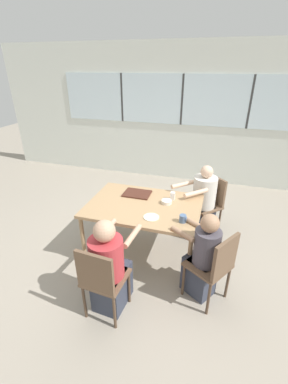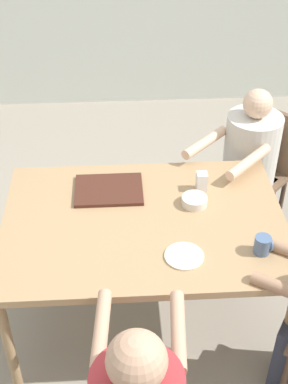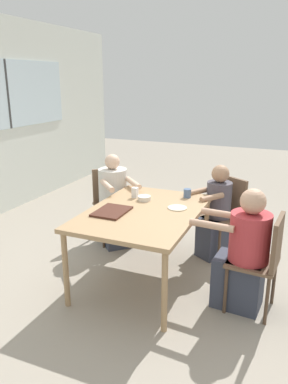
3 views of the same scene
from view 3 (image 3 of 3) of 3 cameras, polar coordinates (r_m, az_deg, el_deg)
The scene contains 13 objects.
ground_plane at distance 3.87m, azimuth 0.00°, elevation -13.19°, with size 16.00×16.00×0.00m, color gray.
dining_table at distance 3.58m, azimuth 0.00°, elevation -3.68°, with size 1.44×1.01×0.74m.
chair_for_woman_green_shirt at distance 3.31m, azimuth 17.88°, elevation -9.22°, with size 0.43×0.43×0.88m.
chair_for_man_blue_shirt at distance 4.34m, azimuth 12.46°, elevation -2.52°, with size 0.55×0.55×0.88m.
chair_for_man_teal_shirt at distance 4.64m, azimuth -5.19°, elevation -0.86°, with size 0.57×0.57×0.88m.
person_woman_green_shirt at distance 3.36m, azimuth 14.91°, elevation -9.44°, with size 0.40×0.66×1.09m.
person_man_blue_shirt at distance 4.24m, azimuth 10.89°, elevation -3.55°, with size 0.56×0.50×1.05m.
person_man_teal_shirt at distance 4.50m, azimuth -4.55°, elevation -2.01°, with size 0.67×0.67×1.10m.
food_tray_dark at distance 3.51m, azimuth -4.93°, elevation -2.97°, with size 0.37×0.28×0.02m.
coffee_mug at distance 3.95m, azimuth 6.63°, elevation -0.18°, with size 0.08×0.08×0.09m.
milk_carton_small at distance 3.91m, azimuth -1.37°, elevation -0.08°, with size 0.06×0.06×0.11m.
bowl_white_shallow at distance 3.83m, azimuth 0.03°, elevation -0.95°, with size 0.13×0.13×0.05m.
plate_tortillas at distance 3.62m, azimuth 5.10°, elevation -2.41°, with size 0.19×0.19×0.01m.
Camera 3 is at (-3.09, -1.30, 1.95)m, focal length 35.00 mm.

